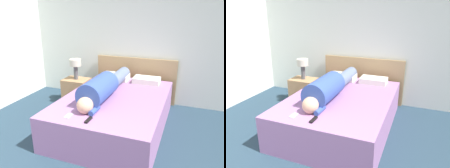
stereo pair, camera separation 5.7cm
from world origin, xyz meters
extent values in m
cube|color=silver|center=(0.00, 3.40, 1.30)|extent=(5.56, 0.06, 2.60)
cube|color=#936699|center=(0.07, 2.16, 0.26)|extent=(1.49, 2.09, 0.51)
cube|color=tan|center=(0.07, 3.33, 0.45)|extent=(1.61, 0.04, 0.89)
cube|color=#A37A51|center=(-0.97, 2.79, 0.25)|extent=(0.49, 0.38, 0.50)
cylinder|color=#4C4C51|center=(-0.97, 2.79, 0.63)|extent=(0.08, 0.08, 0.27)
cylinder|color=beige|center=(-0.97, 2.79, 0.83)|extent=(0.22, 0.22, 0.13)
sphere|color=tan|center=(-0.10, 1.48, 0.62)|extent=(0.22, 0.22, 0.22)
cylinder|color=#334C99|center=(-0.10, 1.91, 0.69)|extent=(0.36, 0.73, 0.36)
cylinder|color=slate|center=(-0.10, 2.71, 0.63)|extent=(0.22, 0.87, 0.22)
cylinder|color=#334C99|center=(0.01, 1.53, 0.55)|extent=(0.07, 0.22, 0.07)
cube|color=silver|center=(-0.23, 2.99, 0.57)|extent=(0.50, 0.31, 0.11)
cube|color=silver|center=(0.37, 2.99, 0.56)|extent=(0.47, 0.31, 0.10)
cube|color=black|center=(0.03, 1.31, 0.53)|extent=(0.04, 0.15, 0.02)
cube|color=#B2B7BC|center=(-0.26, 1.33, 0.52)|extent=(0.06, 0.13, 0.01)
camera|label=1|loc=(1.11, -0.77, 1.76)|focal=35.00mm
camera|label=2|loc=(1.17, -0.75, 1.76)|focal=35.00mm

